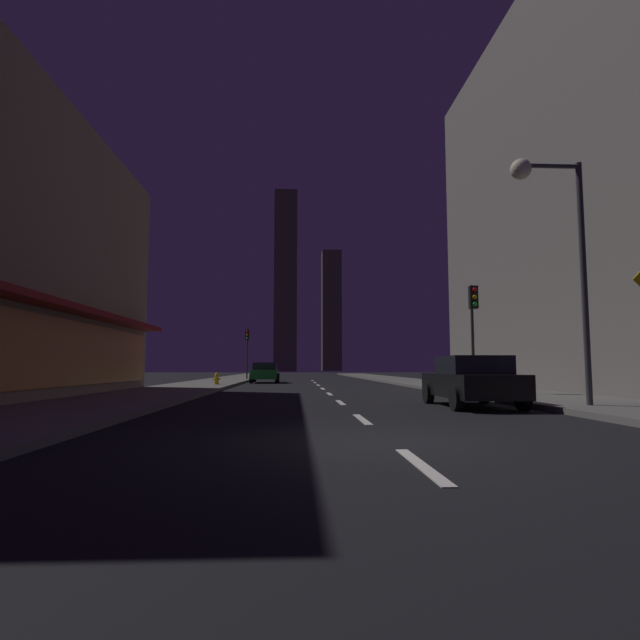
{
  "coord_description": "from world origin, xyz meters",
  "views": [
    {
      "loc": [
        -1.46,
        -7.96,
        1.14
      ],
      "look_at": [
        0.0,
        21.73,
        3.87
      ],
      "focal_mm": 28.68,
      "sensor_mm": 36.0,
      "label": 1
    }
  ],
  "objects": [
    {
      "name": "lane_marking_center",
      "position": [
        0.0,
        16.2,
        0.01
      ],
      "size": [
        0.16,
        38.6,
        0.01
      ],
      "color": "silver",
      "rests_on": "ground"
    },
    {
      "name": "sidewalk_left",
      "position": [
        -7.0,
        32.0,
        0.07
      ],
      "size": [
        4.0,
        76.0,
        0.15
      ],
      "primitive_type": "cube",
      "color": "#605E59",
      "rests_on": "ground"
    },
    {
      "name": "street_lamp_right",
      "position": [
        5.38,
        5.08,
        5.07
      ],
      "size": [
        1.96,
        0.56,
        6.58
      ],
      "color": "#38383D",
      "rests_on": "sidewalk_right"
    },
    {
      "name": "car_parked_near",
      "position": [
        3.6,
        6.54,
        0.74
      ],
      "size": [
        1.98,
        4.24,
        1.45
      ],
      "color": "black",
      "rests_on": "ground"
    },
    {
      "name": "skyscraper_distant_tall",
      "position": [
        -3.89,
        123.03,
        23.16
      ],
      "size": [
        5.79,
        8.84,
        46.32
      ],
      "primitive_type": "cube",
      "color": "brown",
      "rests_on": "ground"
    },
    {
      "name": "ground_plane",
      "position": [
        0.0,
        32.0,
        -0.05
      ],
      "size": [
        78.0,
        136.0,
        0.1
      ],
      "primitive_type": "cube",
      "color": "black"
    },
    {
      "name": "traffic_light_near_right",
      "position": [
        5.5,
        11.57,
        3.19
      ],
      "size": [
        0.32,
        0.48,
        4.2
      ],
      "color": "#2D2D2D",
      "rests_on": "sidewalk_right"
    },
    {
      "name": "skyscraper_distant_mid",
      "position": [
        9.48,
        144.05,
        17.98
      ],
      "size": [
        5.74,
        6.27,
        35.95
      ],
      "primitive_type": "cube",
      "color": "#5D5946",
      "rests_on": "ground"
    },
    {
      "name": "fire_hydrant_far_left",
      "position": [
        -5.9,
        21.49,
        0.45
      ],
      "size": [
        0.42,
        0.3,
        0.65
      ],
      "color": "gold",
      "rests_on": "sidewalk_left"
    },
    {
      "name": "sidewalk_right",
      "position": [
        7.0,
        32.0,
        0.07
      ],
      "size": [
        4.0,
        76.0,
        0.15
      ],
      "primitive_type": "cube",
      "color": "#605E59",
      "rests_on": "ground"
    },
    {
      "name": "car_parked_far",
      "position": [
        -3.6,
        29.17,
        0.74
      ],
      "size": [
        1.98,
        4.24,
        1.45
      ],
      "color": "#1E722D",
      "rests_on": "ground"
    },
    {
      "name": "traffic_light_far_left",
      "position": [
        -5.5,
        35.5,
        3.19
      ],
      "size": [
        0.32,
        0.48,
        4.2
      ],
      "color": "#2D2D2D",
      "rests_on": "sidewalk_left"
    },
    {
      "name": "building_apartment_right",
      "position": [
        14.5,
        16.0,
        9.34
      ],
      "size": [
        11.0,
        20.0,
        18.67
      ],
      "primitive_type": "cube",
      "color": "slate",
      "rests_on": "ground"
    }
  ]
}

